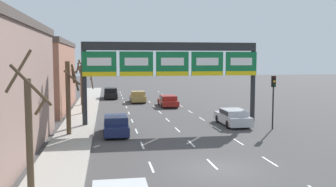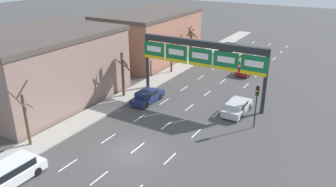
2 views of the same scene
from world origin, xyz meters
name	(u,v)px [view 2 (image 2 of 2)]	position (x,y,z in m)	size (l,w,h in m)	color
ground_plane	(131,153)	(0.00, 0.00, 0.00)	(220.00, 220.00, 0.00)	#474444
sidewalk_left	(64,130)	(-8.00, 0.00, 0.07)	(2.80, 110.00, 0.15)	#A8A399
lane_dashes	(199,100)	(0.00, 13.50, 0.01)	(6.72, 67.00, 0.01)	white
sign_gantry	(201,53)	(0.00, 13.65, 5.70)	(15.22, 0.70, 7.09)	#232628
building_near	(42,66)	(-16.05, 4.70, 4.00)	(12.74, 17.32, 7.98)	gray
building_far	(149,35)	(-15.09, 25.83, 3.86)	(10.80, 17.89, 7.70)	#9E6651
car_black	(228,47)	(-5.02, 36.35, 0.82)	(1.92, 4.87, 1.54)	black
car_red	(246,69)	(1.67, 25.90, 0.72)	(1.95, 4.86, 1.34)	maroon
car_navy	(147,96)	(-4.91, 9.87, 0.78)	(1.85, 4.70, 1.45)	#19234C
car_gold	(236,58)	(-1.57, 30.71, 0.79)	(1.93, 4.07, 1.48)	#A88947
suv_white	(12,171)	(-5.18, -7.52, 0.95)	(1.92, 4.69, 1.70)	silver
car_silver	(237,107)	(5.07, 12.32, 0.75)	(1.97, 4.85, 1.39)	#B7B7BC
traffic_light_near_gantry	(257,98)	(7.64, 10.02, 3.11)	(0.30, 0.35, 4.33)	black
tree_bare_closest	(172,55)	(-7.81, 20.78, 2.64)	(1.22, 2.06, 4.96)	brown
tree_bare_second	(123,73)	(-8.27, 9.84, 3.07)	(1.16, 1.41, 5.35)	brown
tree_bare_third	(26,116)	(-8.45, -3.50, 2.93)	(1.80, 1.81, 5.88)	brown
tree_bare_furthest	(191,42)	(-8.52, 28.10, 3.11)	(2.25, 2.24, 5.44)	brown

